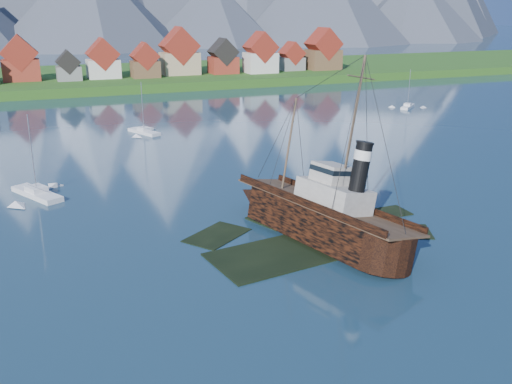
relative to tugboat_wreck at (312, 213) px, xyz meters
name	(u,v)px	position (x,y,z in m)	size (l,w,h in m)	color
ground	(305,242)	(-1.84, -1.68, -2.93)	(1400.00, 1400.00, 0.00)	#183245
shoal	(309,237)	(-0.06, 0.47, -3.28)	(31.71, 21.24, 1.14)	black
shore_bank	(104,81)	(-1.84, 168.32, -2.93)	(600.00, 80.00, 3.20)	#214F16
seawall	(121,94)	(-1.84, 130.32, -2.93)	(600.00, 2.50, 2.00)	#3F3D38
town	(7,64)	(-34.96, 150.50, 6.06)	(250.96, 16.69, 17.30)	maroon
tugboat_wreck	(312,213)	(0.00, 0.00, 0.00)	(6.82, 29.39, 23.29)	black
sailboat_a	(37,194)	(-30.76, 28.96, -2.65)	(7.10, 10.53, 12.81)	silver
sailboat_c	(144,132)	(-7.04, 67.43, -2.66)	(5.91, 9.34, 11.87)	silver
sailboat_d	(408,107)	(68.23, 73.66, -2.68)	(7.48, 6.77, 11.04)	silver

